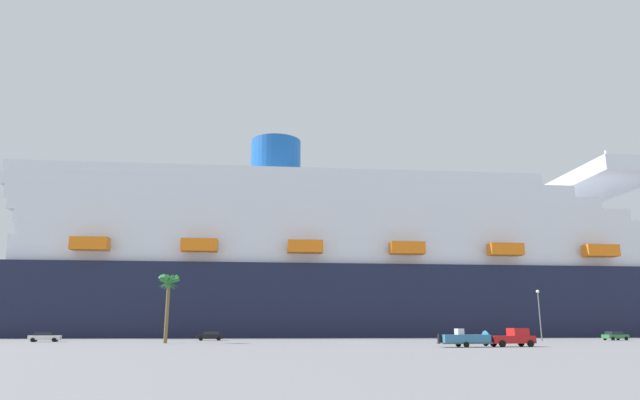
{
  "coord_description": "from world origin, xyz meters",
  "views": [
    {
      "loc": [
        -14.59,
        -87.57,
        2.26
      ],
      "look_at": [
        -2.74,
        25.01,
        28.54
      ],
      "focal_mm": 30.91,
      "sensor_mm": 36.0,
      "label": 1
    }
  ],
  "objects": [
    {
      "name": "ground_plane",
      "position": [
        0.0,
        30.0,
        0.0
      ],
      "size": [
        600.0,
        600.0,
        0.0
      ],
      "primitive_type": "plane",
      "color": "gray"
    },
    {
      "name": "cruise_ship",
      "position": [
        18.27,
        55.96,
        16.49
      ],
      "size": [
        244.84,
        41.78,
        60.08
      ],
      "color": "#191E38",
      "rests_on": "ground_plane"
    },
    {
      "name": "pickup_truck",
      "position": [
        15.83,
        -21.71,
        1.04
      ],
      "size": [
        5.81,
        2.83,
        2.2
      ],
      "color": "red",
      "rests_on": "ground_plane"
    },
    {
      "name": "small_boat_on_trailer",
      "position": [
        10.17,
        -22.42,
        0.96
      ],
      "size": [
        8.22,
        2.79,
        2.15
      ],
      "color": "#595960",
      "rests_on": "ground_plane"
    },
    {
      "name": "palm_tree",
      "position": [
        -28.67,
        -1.24,
        8.24
      ],
      "size": [
        3.39,
        3.27,
        10.17
      ],
      "color": "brown",
      "rests_on": "ground_plane"
    },
    {
      "name": "street_lamp",
      "position": [
        32.89,
        4.09,
        5.55
      ],
      "size": [
        0.56,
        0.56,
        8.62
      ],
      "color": "slate",
      "rests_on": "ground_plane"
    },
    {
      "name": "parked_car_black_coupe",
      "position": [
        -23.5,
        14.86,
        0.83
      ],
      "size": [
        4.89,
        2.46,
        1.58
      ],
      "color": "black",
      "rests_on": "ground_plane"
    },
    {
      "name": "parked_car_green_wagon",
      "position": [
        49.77,
        9.56,
        0.83
      ],
      "size": [
        4.79,
        2.76,
        1.58
      ],
      "color": "#2D723F",
      "rests_on": "ground_plane"
    },
    {
      "name": "parked_car_white_van",
      "position": [
        -49.5,
        8.68,
        0.83
      ],
      "size": [
        4.99,
        2.56,
        1.58
      ],
      "color": "white",
      "rests_on": "ground_plane"
    }
  ]
}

